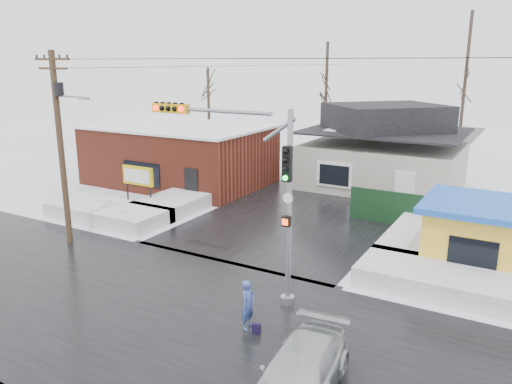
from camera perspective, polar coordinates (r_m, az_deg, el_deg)
The scene contains 20 objects.
ground at distance 18.36m, azimuth -12.35°, elevation -13.26°, with size 120.00×120.00×0.00m, color white.
road_ns at distance 18.36m, azimuth -12.35°, elevation -13.24°, with size 10.00×120.00×0.02m, color black.
road_ew at distance 18.36m, azimuth -12.35°, elevation -13.24°, with size 120.00×10.00×0.02m, color black.
snowbank_nw at distance 28.76m, azimuth -16.53°, elevation -2.29°, with size 7.00×3.00×0.80m, color white.
snowbank_ne at distance 20.63m, azimuth 21.52°, elevation -9.52°, with size 7.00×3.00×0.80m, color white.
snowbank_nside_w at distance 31.05m, azimuth -7.33°, elevation -0.55°, with size 3.00×8.00×0.80m, color white.
snowbank_nside_e at distance 25.53m, azimuth 18.81°, elevation -4.62°, with size 3.00×8.00×0.80m, color white.
traffic_signal at distance 17.64m, azimuth -0.78°, elevation 1.71°, with size 6.05×0.68×7.00m.
utility_pole at distance 24.72m, azimuth -21.41°, elevation 5.81°, with size 3.15×0.44×9.00m.
brick_building at distance 36.15m, azimuth -8.70°, elevation 4.30°, with size 12.20×8.20×4.12m.
marquee_sign at distance 30.08m, azimuth -13.34°, elevation 1.66°, with size 2.20×0.21×2.55m.
house at distance 35.55m, azimuth 14.40°, elevation 4.72°, with size 10.40×8.40×5.76m.
kiosk at distance 23.01m, azimuth 24.14°, elevation -4.45°, with size 4.60×4.60×2.88m.
fence at distance 27.34m, azimuth 18.70°, elevation -2.24°, with size 8.00×0.12×1.80m, color black.
tree_far_left at distance 40.77m, azimuth 8.10°, elevation 13.80°, with size 3.00×3.00×10.00m.
tree_far_mid at distance 40.19m, azimuth 23.15°, elevation 15.06°, with size 3.00×3.00×12.00m.
tree_far_west at distance 43.84m, azimuth -5.48°, elevation 11.85°, with size 3.00×3.00×8.00m.
pedestrian at distance 16.60m, azimuth -0.92°, elevation -12.80°, with size 0.61×0.40×1.67m, color #384D9E.
car at distance 13.77m, azimuth 5.01°, elevation -20.06°, with size 1.86×4.58×1.33m, color silver.
shopping_bag at distance 16.60m, azimuth 0.04°, elevation -15.42°, with size 0.28×0.12×0.35m, color black.
Camera 1 is at (11.15, -11.84, 8.51)m, focal length 35.00 mm.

